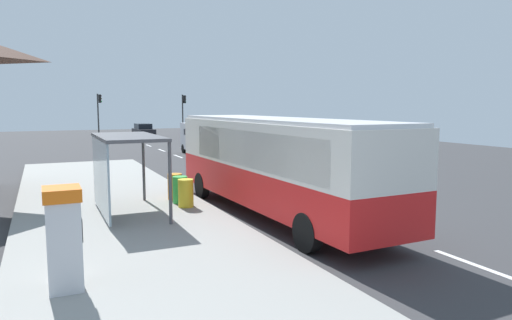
{
  "coord_description": "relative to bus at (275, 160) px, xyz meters",
  "views": [
    {
      "loc": [
        -8.57,
        -13.22,
        3.61
      ],
      "look_at": [
        -1.0,
        3.1,
        1.5
      ],
      "focal_mm": 32.6,
      "sensor_mm": 36.0,
      "label": 1
    }
  ],
  "objects": [
    {
      "name": "lane_stripe_seg_3",
      "position": [
        1.96,
        8.88,
        -1.84
      ],
      "size": [
        0.16,
        2.2,
        0.01
      ],
      "primitive_type": "cube",
      "color": "silver",
      "rests_on": "ground"
    },
    {
      "name": "lane_stripe_seg_2",
      "position": [
        1.96,
        3.88,
        -1.84
      ],
      "size": [
        0.16,
        2.2,
        0.01
      ],
      "primitive_type": "cube",
      "color": "silver",
      "rests_on": "ground"
    },
    {
      "name": "bus",
      "position": [
        0.0,
        0.0,
        0.0
      ],
      "size": [
        2.8,
        11.07,
        3.21
      ],
      "color": "red",
      "rests_on": "ground"
    },
    {
      "name": "traffic_light_near_side",
      "position": [
        7.21,
        35.56,
        1.35
      ],
      "size": [
        0.49,
        0.28,
        4.78
      ],
      "color": "#2D2D2D",
      "rests_on": "ground"
    },
    {
      "name": "recycling_bin_green",
      "position": [
        -2.49,
        2.46,
        -1.19
      ],
      "size": [
        0.52,
        0.52,
        0.95
      ],
      "primitive_type": "cylinder",
      "color": "green",
      "rests_on": "sidewalk_platform"
    },
    {
      "name": "sidewalk_platform",
      "position": [
        -4.69,
        1.88,
        -1.75
      ],
      "size": [
        6.2,
        30.0,
        0.18
      ],
      "primitive_type": "cube",
      "color": "#999993",
      "rests_on": "ground"
    },
    {
      "name": "traffic_light_far_side",
      "position": [
        -1.39,
        36.36,
        1.36
      ],
      "size": [
        0.49,
        0.28,
        4.81
      ],
      "color": "#2D2D2D",
      "rests_on": "ground"
    },
    {
      "name": "white_van",
      "position": [
        3.91,
        19.03,
        -0.5
      ],
      "size": [
        2.05,
        5.21,
        2.3
      ],
      "color": "silver",
      "rests_on": "ground"
    },
    {
      "name": "lane_stripe_seg_1",
      "position": [
        1.96,
        -1.12,
        -1.84
      ],
      "size": [
        0.16,
        2.2,
        0.01
      ],
      "primitive_type": "cube",
      "color": "silver",
      "rests_on": "ground"
    },
    {
      "name": "recycling_bin_orange",
      "position": [
        -2.49,
        3.16,
        -1.19
      ],
      "size": [
        0.52,
        0.52,
        0.95
      ],
      "primitive_type": "cylinder",
      "color": "orange",
      "rests_on": "sidewalk_platform"
    },
    {
      "name": "lane_stripe_seg_5",
      "position": [
        1.96,
        18.88,
        -1.84
      ],
      "size": [
        0.16,
        2.2,
        0.01
      ],
      "primitive_type": "cube",
      "color": "silver",
      "rests_on": "ground"
    },
    {
      "name": "ground_plane",
      "position": [
        1.71,
        13.88,
        -1.86
      ],
      "size": [
        56.0,
        92.0,
        0.04
      ],
      "primitive_type": "cube",
      "color": "#38383A"
    },
    {
      "name": "lane_stripe_seg_0",
      "position": [
        1.96,
        -6.12,
        -1.84
      ],
      "size": [
        0.16,
        2.2,
        0.01
      ],
      "primitive_type": "cube",
      "color": "silver",
      "rests_on": "ground"
    },
    {
      "name": "lane_stripe_seg_7",
      "position": [
        1.96,
        28.88,
        -1.84
      ],
      "size": [
        0.16,
        2.2,
        0.01
      ],
      "primitive_type": "cube",
      "color": "silver",
      "rests_on": "ground"
    },
    {
      "name": "lane_stripe_seg_4",
      "position": [
        1.96,
        13.88,
        -1.84
      ],
      "size": [
        0.16,
        2.2,
        0.01
      ],
      "primitive_type": "cube",
      "color": "silver",
      "rests_on": "ground"
    },
    {
      "name": "lane_stripe_seg_6",
      "position": [
        1.96,
        23.88,
        -1.84
      ],
      "size": [
        0.16,
        2.2,
        0.01
      ],
      "primitive_type": "cube",
      "color": "silver",
      "rests_on": "ground"
    },
    {
      "name": "bus_shelter",
      "position": [
        -4.7,
        1.61,
        0.25
      ],
      "size": [
        1.8,
        4.0,
        2.5
      ],
      "color": "#4C4C51",
      "rests_on": "sidewalk_platform"
    },
    {
      "name": "ticket_machine",
      "position": [
        -6.56,
        -4.21,
        -0.67
      ],
      "size": [
        0.66,
        0.76,
        1.94
      ],
      "color": "silver",
      "rests_on": "sidewalk_platform"
    },
    {
      "name": "sedan_near",
      "position": [
        4.01,
        41.26,
        -1.05
      ],
      "size": [
        1.99,
        4.47,
        1.52
      ],
      "color": "black",
      "rests_on": "ground"
    },
    {
      "name": "recycling_bin_yellow",
      "position": [
        -2.49,
        1.76,
        -1.19
      ],
      "size": [
        0.52,
        0.52,
        0.95
      ],
      "primitive_type": "cylinder",
      "color": "yellow",
      "rests_on": "sidewalk_platform"
    }
  ]
}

